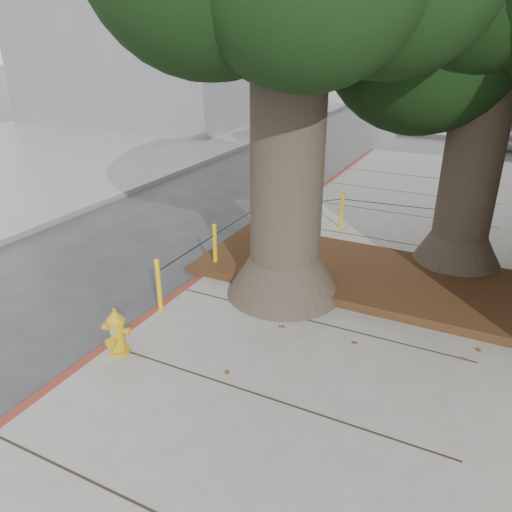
{
  "coord_description": "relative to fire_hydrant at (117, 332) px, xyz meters",
  "views": [
    {
      "loc": [
        2.8,
        -4.6,
        4.39
      ],
      "look_at": [
        -0.51,
        2.01,
        1.1
      ],
      "focal_mm": 35.0,
      "sensor_mm": 36.0,
      "label": 1
    }
  ],
  "objects": [
    {
      "name": "ground",
      "position": [
        1.7,
        0.07,
        -0.5
      ],
      "size": [
        140.0,
        140.0,
        0.0
      ],
      "primitive_type": "plane",
      "color": "#28282B",
      "rests_on": "ground"
    },
    {
      "name": "curb_red",
      "position": [
        -0.3,
        2.57,
        -0.43
      ],
      "size": [
        0.14,
        26.0,
        0.16
      ],
      "primitive_type": "cube",
      "color": "maroon",
      "rests_on": "ground"
    },
    {
      "name": "car_dark",
      "position": [
        -10.22,
        17.96,
        0.18
      ],
      "size": [
        2.0,
        4.77,
        1.37
      ],
      "primitive_type": "imported",
      "rotation": [
        0.0,
        0.0,
        -0.02
      ],
      "color": "black",
      "rests_on": "ground"
    },
    {
      "name": "building_far_grey",
      "position": [
        -13.3,
        22.07,
        5.5
      ],
      "size": [
        12.0,
        16.0,
        12.0
      ],
      "primitive_type": "cube",
      "color": "slate",
      "rests_on": "ground"
    },
    {
      "name": "bollard_ring",
      "position": [
        0.83,
        4.45,
        0.16
      ],
      "size": [
        3.79,
        5.39,
        0.95
      ],
      "color": "#EAB70D",
      "rests_on": "sidewalk_main"
    },
    {
      "name": "fire_hydrant",
      "position": [
        0.0,
        0.0,
        0.0
      ],
      "size": [
        0.39,
        0.36,
        0.73
      ],
      "rotation": [
        0.0,
        0.0,
        0.14
      ],
      "color": "gold",
      "rests_on": "sidewalk_main"
    },
    {
      "name": "sidewalk_opposite",
      "position": [
        -12.3,
        10.07,
        -0.43
      ],
      "size": [
        14.0,
        60.0,
        0.15
      ],
      "primitive_type": "cube",
      "color": "slate",
      "rests_on": "ground"
    },
    {
      "name": "planter_bed",
      "position": [
        2.6,
        3.97,
        -0.27
      ],
      "size": [
        6.4,
        2.6,
        0.16
      ],
      "primitive_type": "cube",
      "color": "black",
      "rests_on": "sidewalk_main"
    }
  ]
}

